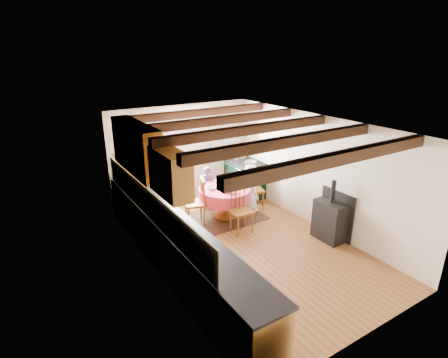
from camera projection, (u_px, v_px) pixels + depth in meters
floor at (246, 246)px, 7.01m from camera, size 3.60×5.50×0.00m
ceiling at (249, 125)px, 6.18m from camera, size 3.60×5.50×0.00m
wall_back at (182, 154)px, 8.78m from camera, size 3.60×0.00×2.40m
wall_front at (377, 259)px, 4.40m from camera, size 3.60×0.00×2.40m
wall_left at (155, 211)px, 5.70m from camera, size 0.00×5.50×2.40m
wall_right at (317, 172)px, 7.49m from camera, size 0.00×5.50×2.40m
beam_a at (339, 158)px, 4.62m from camera, size 3.60×0.16×0.16m
beam_b at (287, 142)px, 5.41m from camera, size 3.60×0.16×0.16m
beam_c at (248, 130)px, 6.21m from camera, size 3.60×0.16×0.16m
beam_d at (219, 121)px, 7.00m from camera, size 3.60×0.16×0.16m
beam_e at (195, 113)px, 7.80m from camera, size 3.60×0.16×0.16m
splash_left at (149, 205)px, 5.95m from camera, size 0.02×4.50×0.55m
splash_back at (143, 160)px, 8.27m from camera, size 1.40×0.02×0.55m
base_cabinet_left at (174, 248)px, 6.11m from camera, size 0.60×5.30×0.88m
base_cabinet_back at (148, 195)px, 8.28m from camera, size 1.30×0.60×0.88m
worktop_left at (174, 223)px, 5.96m from camera, size 0.64×5.30×0.04m
worktop_back at (147, 177)px, 8.11m from camera, size 1.30×0.64×0.04m
wall_cabinet_glass at (136, 148)px, 6.48m from camera, size 0.34×1.80×0.90m
wall_cabinet_solid at (170, 173)px, 5.30m from camera, size 0.34×0.90×0.70m
window_frame at (185, 138)px, 8.68m from camera, size 1.34×0.03×1.54m
window_pane at (185, 138)px, 8.68m from camera, size 1.20×0.01×1.40m
curtain_left at (155, 164)px, 8.36m from camera, size 0.35×0.10×2.10m
curtain_right at (217, 153)px, 9.21m from camera, size 0.35×0.10×2.10m
curtain_rod at (186, 113)px, 8.41m from camera, size 2.00×0.03×0.03m
wall_picture at (252, 129)px, 9.13m from camera, size 0.04×0.50×0.60m
wall_plate at (219, 129)px, 9.11m from camera, size 0.30×0.02×0.30m
rug at (225, 216)px, 8.22m from camera, size 1.66×1.29×0.01m
dining_table at (225, 203)px, 8.10m from camera, size 1.17×1.17×0.71m
chair_near at (242, 210)px, 7.40m from camera, size 0.45×0.47×0.99m
chair_left at (195, 202)px, 7.74m from camera, size 0.58×0.56×1.04m
chair_right at (255, 189)px, 8.55m from camera, size 0.53×0.52×0.97m
aga_range at (245, 178)px, 9.28m from camera, size 0.67×1.04×0.96m
cast_iron_stove at (331, 210)px, 7.05m from camera, size 0.38×0.63×1.27m
child_far at (207, 187)px, 8.53m from camera, size 0.44×0.35×1.04m
child_right at (250, 188)px, 8.35m from camera, size 0.47×0.62×1.14m
bowl_a at (231, 192)px, 7.69m from camera, size 0.27×0.27×0.06m
bowl_b at (211, 188)px, 7.91m from camera, size 0.24×0.24×0.06m
cup at (227, 188)px, 7.85m from camera, size 0.13×0.13×0.10m
canister_tall at (136, 173)px, 7.87m from camera, size 0.15×0.15×0.26m
canister_wide at (152, 170)px, 8.18m from camera, size 0.17×0.17×0.19m
canister_slim at (156, 170)px, 8.06m from camera, size 0.10×0.10×0.28m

